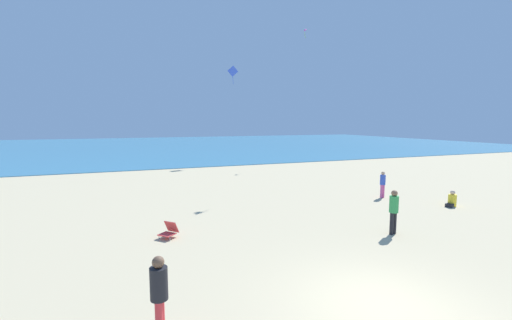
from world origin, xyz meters
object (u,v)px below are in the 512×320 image
Objects in this scene: kite_blue at (233,71)px; person_0 at (452,200)px; person_3 at (159,292)px; person_2 at (394,209)px; person_1 at (383,183)px; kite_magenta at (305,30)px; beach_chair_far_left at (169,231)px.

person_0 is at bearing -77.88° from kite_blue.
person_2 is at bearing 36.14° from person_3.
person_1 is at bearing -81.66° from kite_blue.
kite_blue reaches higher than person_2.
person_3 reaches higher than person_2.
person_0 is 23.36m from kite_magenta.
kite_blue is at bearing 164.30° from kite_magenta.
person_0 is at bearing 36.33° from person_3.
kite_blue is at bearing -155.91° from beach_chair_far_left.
beach_chair_far_left is 8.26m from person_2.
kite_blue is (-2.71, 18.46, 8.26)m from person_1.
person_2 is 26.09m from kite_magenta.
person_1 is at bearing -73.10° from person_0.
kite_blue is (-4.56, 21.23, 8.81)m from person_0.
person_2 is 0.99× the size of person_3.
person_2 is at bearing 4.15° from person_0.
person_1 is 0.87× the size of person_3.
person_1 reaches higher than person_0.
person_1 is 21.10m from kite_magenta.
kite_blue reaches higher than person_0.
person_3 is at bearing 38.83° from beach_chair_far_left.
beach_chair_far_left is 0.82× the size of kite_magenta.
kite_magenta is 0.53× the size of kite_blue.
person_2 is at bearing -110.87° from kite_magenta.
person_2 is 9.29m from person_3.
person_3 is at bearing 3.86° from person_0.
person_0 is 0.48× the size of person_3.
kite_magenta reaches higher than kite_blue.
kite_magenta reaches higher than person_3.
beach_chair_far_left is 0.98× the size of person_0.
person_1 is at bearing 48.77° from person_3.
kite_magenta is (16.00, 18.86, 13.02)m from beach_chair_far_left.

